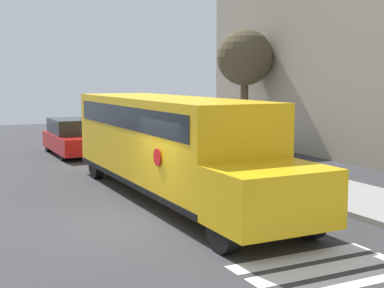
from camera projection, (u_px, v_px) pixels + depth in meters
name	position (u px, v px, depth m)	size (l,w,h in m)	color
ground_plane	(137.00, 223.00, 13.04)	(60.00, 60.00, 0.00)	#333335
sidewalk_strip	(342.00, 194.00, 15.88)	(44.00, 3.00, 0.15)	gray
school_bus	(169.00, 140.00, 15.65)	(11.25, 2.57, 2.94)	yellow
parked_car	(72.00, 137.00, 24.52)	(4.74, 1.81, 1.64)	red
tree_near_sidewalk	(245.00, 59.00, 26.52)	(2.80, 2.80, 5.94)	brown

